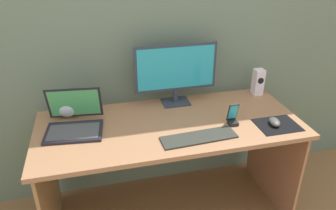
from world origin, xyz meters
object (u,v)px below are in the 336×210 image
Objects in this scene: monitor at (176,71)px; keyboard_external at (199,137)px; laptop at (74,122)px; mouse at (275,122)px; phone_in_dock at (233,117)px; speaker_right at (258,82)px; fishbowl at (68,104)px.

monitor is 1.26× the size of keyboard_external.
laptop is 3.49× the size of mouse.
monitor is 0.71m from laptop.
phone_in_dock is (0.26, -0.35, -0.18)m from monitor.
laptop is at bearing -171.74° from speaker_right.
fishbowl is 1.22× the size of phone_in_dock.
phone_in_dock reaches higher than keyboard_external.
phone_in_dock is (-0.24, 0.07, 0.03)m from mouse.
fishbowl reaches higher than keyboard_external.
speaker_right is 1.87× the size of mouse.
keyboard_external is at bearing -142.53° from speaker_right.
laptop reaches higher than fishbowl.
mouse is at bearing 0.20° from keyboard_external.
keyboard_external is at bearing -21.76° from laptop.
speaker_right reaches higher than fishbowl.
keyboard_external is at bearing -32.38° from fishbowl.
phone_in_dock is at bearing -20.06° from fishbowl.
speaker_right is at bearing 87.67° from mouse.
laptop is 2.54× the size of phone_in_dock.
laptop is (-1.26, -0.18, -0.05)m from speaker_right.
fishbowl is 0.84m from keyboard_external.
fishbowl is 0.39× the size of keyboard_external.
laptop is at bearing 179.91° from mouse.
mouse is (-0.10, -0.42, -0.07)m from speaker_right.
speaker_right is 1.28m from laptop.
keyboard_external is 3.13× the size of phone_in_dock.
speaker_right is 1.11× the size of fishbowl.
mouse is at bearing -40.42° from monitor.
laptop reaches higher than speaker_right.
fishbowl is at bearing 101.42° from laptop.
mouse is at bearing -19.41° from fishbowl.
mouse is (0.50, -0.42, -0.21)m from monitor.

